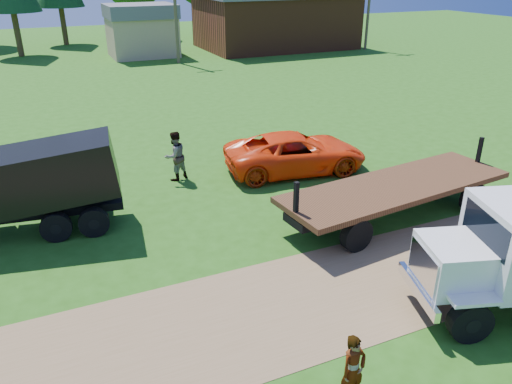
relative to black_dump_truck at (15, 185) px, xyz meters
name	(u,v)px	position (x,y,z in m)	size (l,w,h in m)	color
ground	(326,295)	(7.20, -7.00, -1.67)	(140.00, 140.00, 0.00)	#235111
dirt_track	(326,295)	(7.20, -7.00, -1.66)	(120.00, 4.20, 0.01)	brown
black_dump_truck	(15,185)	(0.00, 0.00, 0.00)	(7.13, 2.97, 3.03)	black
orange_pickup	(296,153)	(10.59, 1.10, -0.85)	(2.72, 5.90, 1.64)	#ED380B
flatbed_trailer	(396,191)	(11.73, -3.97, -0.74)	(8.71, 3.45, 2.18)	#391F12
spectator_a	(353,370)	(5.81, -10.19, -0.88)	(0.57, 0.37, 1.57)	#999999
spectator_b	(175,156)	(5.75, 2.27, -0.66)	(0.98, 0.76, 2.01)	#999999
brick_building	(275,21)	(25.20, 33.00, 0.99)	(15.40, 10.40, 5.30)	brown
tan_shed	(142,30)	(11.20, 33.00, 0.76)	(6.20, 5.40, 4.70)	tan
utility_poles	(175,7)	(13.20, 28.00, 3.05)	(42.20, 0.28, 9.00)	#4D432C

